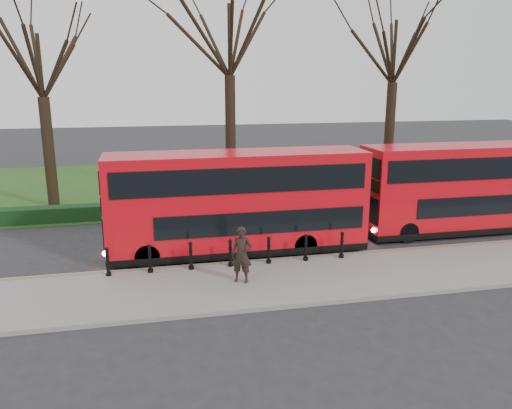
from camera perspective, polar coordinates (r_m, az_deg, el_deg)
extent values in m
plane|color=#28282B|center=(20.12, -3.81, -6.09)|extent=(120.00, 120.00, 0.00)
cube|color=gray|center=(17.34, -2.34, -9.21)|extent=(60.00, 4.00, 0.15)
cube|color=slate|center=(19.17, -3.37, -6.89)|extent=(60.00, 0.25, 0.16)
cube|color=#294D19|center=(34.51, -7.48, 2.44)|extent=(60.00, 18.00, 0.06)
cube|color=black|center=(26.46, -5.99, -0.27)|extent=(60.00, 0.90, 0.80)
cube|color=yellow|center=(19.47, -3.51, -6.77)|extent=(60.00, 0.10, 0.01)
cube|color=yellow|center=(19.66, -3.60, -6.56)|extent=(60.00, 0.10, 0.01)
cylinder|color=black|center=(29.46, -22.57, 5.39)|extent=(0.60, 0.60, 6.04)
cylinder|color=black|center=(29.27, -2.92, 7.51)|extent=(0.60, 0.60, 7.16)
cylinder|color=black|center=(32.43, 14.95, 7.34)|extent=(0.60, 0.60, 6.76)
cylinder|color=black|center=(18.53, -16.60, -6.34)|extent=(0.15, 0.15, 1.00)
cylinder|color=black|center=(18.46, -12.03, -6.13)|extent=(0.15, 0.15, 1.00)
cylinder|color=black|center=(18.50, -7.46, -5.88)|extent=(0.15, 0.15, 1.00)
cylinder|color=black|center=(18.66, -2.94, -5.60)|extent=(0.15, 0.15, 1.00)
cylinder|color=black|center=(18.93, 1.47, -5.29)|extent=(0.15, 0.15, 1.00)
cylinder|color=black|center=(19.32, 5.72, -4.96)|extent=(0.15, 0.15, 1.00)
cylinder|color=black|center=(19.80, 9.78, -4.62)|extent=(0.15, 0.15, 1.00)
cube|color=red|center=(20.09, -2.07, 0.56)|extent=(10.35, 2.35, 3.81)
cube|color=black|center=(20.63, -2.02, -4.72)|extent=(10.37, 2.37, 0.28)
cube|color=black|center=(19.28, 0.77, -2.11)|extent=(8.28, 0.04, 0.89)
cube|color=black|center=(18.73, -1.46, 2.74)|extent=(9.78, 0.04, 0.99)
cube|color=black|center=(19.81, -17.04, 0.66)|extent=(0.06, 2.07, 0.52)
cylinder|color=black|center=(19.31, -12.31, -5.79)|extent=(0.94, 0.28, 0.94)
cylinder|color=black|center=(21.27, -12.33, -3.92)|extent=(0.94, 0.28, 0.94)
cylinder|color=black|center=(20.20, 5.63, -4.63)|extent=(0.94, 0.28, 0.94)
cylinder|color=black|center=(22.09, 4.00, -2.95)|extent=(0.94, 0.28, 0.94)
cube|color=red|center=(25.06, 23.36, 2.02)|extent=(10.15, 2.31, 3.74)
cube|color=black|center=(25.49, 22.95, -2.19)|extent=(10.17, 2.33, 0.28)
cube|color=black|center=(24.73, 26.14, -0.01)|extent=(8.12, 0.04, 0.88)
cube|color=black|center=(23.97, 25.18, 3.75)|extent=(9.59, 0.04, 0.97)
cube|color=black|center=(22.45, 12.75, 2.33)|extent=(0.06, 2.03, 0.51)
cylinder|color=black|center=(22.74, 16.97, -3.08)|extent=(0.92, 0.28, 0.92)
cylinder|color=black|center=(24.45, 14.69, -1.73)|extent=(0.92, 0.28, 0.92)
cylinder|color=black|center=(27.69, 26.03, -0.88)|extent=(0.92, 0.28, 0.92)
imported|color=black|center=(17.09, -1.65, -5.77)|extent=(0.84, 0.71, 1.96)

